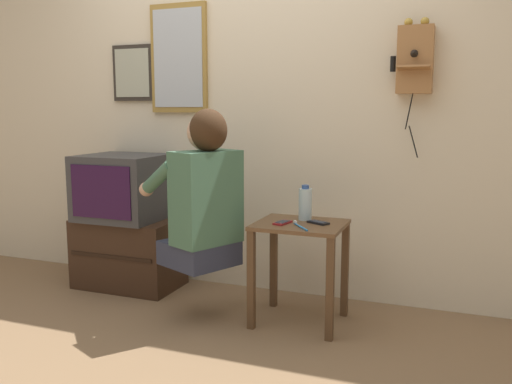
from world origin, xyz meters
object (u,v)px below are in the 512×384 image
object	(u,v)px
water_bottle	(305,204)
framed_picture	(133,73)
wall_phone_antique	(415,59)
wall_mirror	(179,58)
cell_phone_spare	(318,222)
television	(123,187)
person	(203,194)
cell_phone_held	(283,223)
toothbrush	(300,226)

from	to	relation	value
water_bottle	framed_picture	bearing A→B (deg)	165.01
wall_phone_antique	wall_mirror	xyz separation A→B (m)	(-1.58, 0.04, 0.06)
wall_mirror	cell_phone_spare	distance (m)	1.56
framed_picture	wall_mirror	size ratio (longest dim) A/B	0.54
television	wall_phone_antique	bearing A→B (deg)	6.94
television	water_bottle	distance (m)	1.33
person	wall_mirror	bearing A→B (deg)	62.69
person	television	world-z (taller)	person
framed_picture	water_bottle	distance (m)	1.66
television	cell_phone_held	distance (m)	1.27
person	framed_picture	xyz separation A→B (m)	(-0.87, 0.64, 0.73)
wall_phone_antique	water_bottle	world-z (taller)	wall_phone_antique
framed_picture	cell_phone_held	bearing A→B (deg)	-21.87
person	wall_mirror	xyz separation A→B (m)	(-0.50, 0.64, 0.82)
person	television	xyz separation A→B (m)	(-0.80, 0.37, -0.05)
cell_phone_held	wall_phone_antique	bearing A→B (deg)	49.86
television	wall_phone_antique	distance (m)	2.07
wall_phone_antique	wall_mirror	distance (m)	1.58
cell_phone_spare	toothbrush	world-z (taller)	toothbrush
wall_mirror	cell_phone_held	xyz separation A→B (m)	(0.93, -0.52, -0.98)
toothbrush	person	bearing A→B (deg)	148.70
water_bottle	toothbrush	size ratio (longest dim) A/B	1.31
person	framed_picture	distance (m)	1.31
wall_mirror	wall_phone_antique	bearing A→B (deg)	-1.47
cell_phone_spare	wall_mirror	bearing A→B (deg)	95.25
cell_phone_held	cell_phone_spare	distance (m)	0.20
person	water_bottle	bearing A→B (deg)	-37.86
television	wall_phone_antique	world-z (taller)	wall_phone_antique
television	cell_phone_held	xyz separation A→B (m)	(1.24, -0.25, -0.11)
person	water_bottle	size ratio (longest dim) A/B	4.39
television	toothbrush	world-z (taller)	television
wall_phone_antique	cell_phone_held	size ratio (longest dim) A/B	5.99
water_bottle	wall_phone_antique	bearing A→B (deg)	30.80
person	wall_phone_antique	bearing A→B (deg)	-35.94
person	toothbrush	world-z (taller)	person
framed_picture	cell_phone_held	distance (m)	1.67
person	toothbrush	size ratio (longest dim) A/B	5.76
wall_mirror	television	bearing A→B (deg)	-138.55
wall_mirror	water_bottle	distance (m)	1.41
wall_phone_antique	cell_phone_spare	xyz separation A→B (m)	(-0.46, -0.41, -0.92)
wall_mirror	cell_phone_spare	size ratio (longest dim) A/B	5.34
water_bottle	toothbrush	distance (m)	0.23
framed_picture	cell_phone_held	world-z (taller)	framed_picture
toothbrush	television	bearing A→B (deg)	129.33
person	toothbrush	bearing A→B (deg)	-58.38
television	wall_phone_antique	xyz separation A→B (m)	(1.88, 0.23, 0.82)
framed_picture	water_bottle	xyz separation A→B (m)	(1.40, -0.37, -0.80)
cell_phone_spare	person	bearing A→B (deg)	134.21
television	wall_mirror	distance (m)	0.97
framed_picture	cell_phone_held	size ratio (longest dim) A/B	2.93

